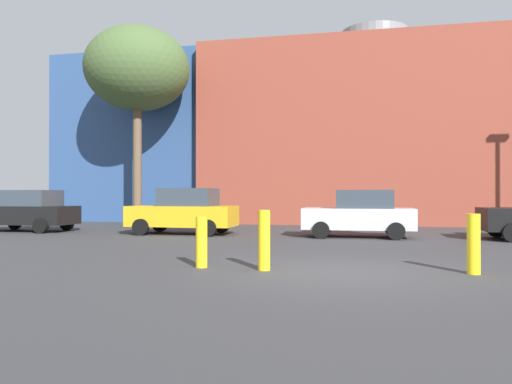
{
  "coord_description": "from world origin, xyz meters",
  "views": [
    {
      "loc": [
        0.19,
        -9.5,
        1.51
      ],
      "look_at": [
        -3.87,
        10.08,
        1.61
      ],
      "focal_mm": 33.55,
      "sensor_mm": 36.0,
      "label": 1
    }
  ],
  "objects": [
    {
      "name": "bollard_yellow_1",
      "position": [
        2.39,
        0.2,
        0.57
      ],
      "size": [
        0.24,
        0.24,
        1.14
      ],
      "primitive_type": "cylinder",
      "color": "yellow",
      "rests_on": "ground_plane"
    },
    {
      "name": "bare_tree_0",
      "position": [
        -10.29,
        12.27,
        7.64
      ],
      "size": [
        5.11,
        5.11,
        9.73
      ],
      "color": "brown",
      "rests_on": "ground_plane"
    },
    {
      "name": "parked_car_1",
      "position": [
        -6.19,
        7.75,
        0.87
      ],
      "size": [
        4.02,
        1.97,
        1.74
      ],
      "rotation": [
        0.0,
        0.0,
        3.14
      ],
      "color": "gold",
      "rests_on": "ground_plane"
    },
    {
      "name": "parked_car_0",
      "position": [
        -12.91,
        7.75,
        0.84
      ],
      "size": [
        3.89,
        1.91,
        1.69
      ],
      "rotation": [
        0.0,
        0.0,
        3.14
      ],
      "color": "black",
      "rests_on": "ground_plane"
    },
    {
      "name": "bollard_yellow_0",
      "position": [
        -2.92,
        -0.07,
        0.52
      ],
      "size": [
        0.24,
        0.24,
        1.05
      ],
      "primitive_type": "cylinder",
      "color": "yellow",
      "rests_on": "ground_plane"
    },
    {
      "name": "bollard_yellow_2",
      "position": [
        -1.58,
        -0.16,
        0.6
      ],
      "size": [
        0.24,
        0.24,
        1.2
      ],
      "primitive_type": "cylinder",
      "color": "yellow",
      "rests_on": "ground_plane"
    },
    {
      "name": "ground_plane",
      "position": [
        0.0,
        0.0,
        0.0
      ],
      "size": [
        200.0,
        200.0,
        0.0
      ],
      "primitive_type": "plane",
      "color": "#38383A"
    },
    {
      "name": "parked_car_2",
      "position": [
        0.35,
        7.75,
        0.83
      ],
      "size": [
        3.85,
        1.89,
        1.67
      ],
      "rotation": [
        0.0,
        0.0,
        3.14
      ],
      "color": "silver",
      "rests_on": "ground_plane"
    },
    {
      "name": "building_backdrop",
      "position": [
        1.36,
        20.39,
        4.75
      ],
      "size": [
        36.29,
        12.91,
        11.4
      ],
      "color": "brown",
      "rests_on": "ground_plane"
    }
  ]
}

